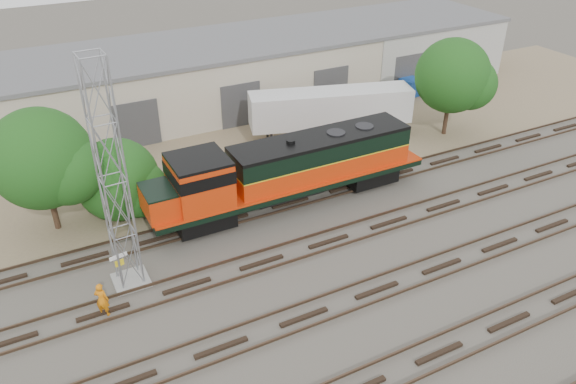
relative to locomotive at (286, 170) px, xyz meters
name	(u,v)px	position (x,y,z in m)	size (l,w,h in m)	color
ground	(343,258)	(0.28, -6.00, -2.37)	(140.00, 140.00, 0.00)	#47423A
dirt_strip	(233,145)	(0.28, 9.00, -2.36)	(80.00, 16.00, 0.02)	#726047
tracks	(377,290)	(0.28, -9.00, -2.29)	(80.00, 20.40, 0.28)	black
warehouse	(194,78)	(0.32, 16.98, 0.29)	(58.40, 10.40, 5.30)	#B7AC99
locomotive	(286,170)	(0.00, 0.00, 0.00)	(17.16, 3.01, 4.12)	black
signal_tower	(114,184)	(-10.03, -2.85, 3.18)	(1.68, 1.68, 11.40)	gray
sign_post	(120,265)	(-10.46, -3.21, -0.90)	(0.85, 0.18, 2.09)	gray
worker	(102,300)	(-11.66, -4.59, -1.48)	(0.65, 0.43, 1.78)	orange
semi_trailer	(334,108)	(7.54, 6.94, -0.08)	(12.00, 5.62, 3.63)	silver
dumpster_blue	(410,87)	(18.01, 11.20, -1.62)	(1.60, 1.50, 1.50)	#154194
dumpster_red	(470,76)	(24.89, 11.24, -1.67)	(1.50, 1.40, 1.40)	maroon
tree_west	(48,162)	(-12.25, 3.54, 1.88)	(5.70, 5.43, 7.10)	#382619
tree_mid	(123,182)	(-8.63, 3.69, -0.37)	(5.04, 4.80, 4.80)	#382619
tree_east	(457,78)	(15.53, 3.34, 2.05)	(5.63, 5.36, 7.24)	#382619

